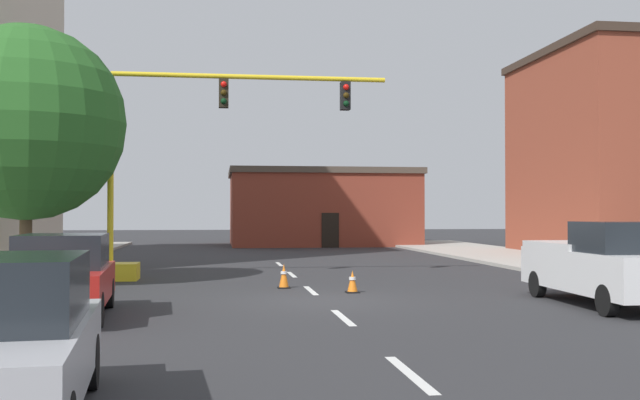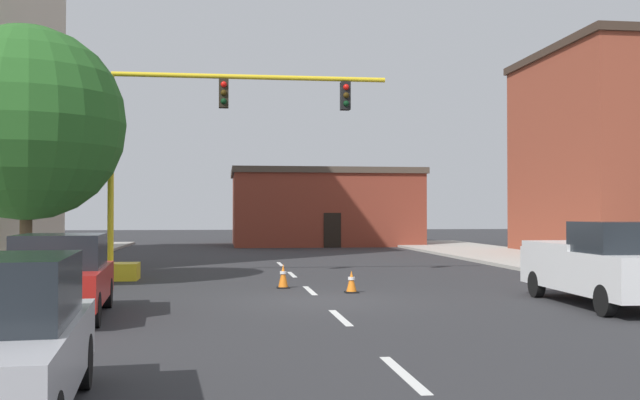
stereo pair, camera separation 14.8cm
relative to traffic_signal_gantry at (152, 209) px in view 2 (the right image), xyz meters
name	(u,v)px [view 2 (the right image)]	position (x,y,z in m)	size (l,w,h in m)	color
ground_plane	(321,301)	(4.74, -6.62, -2.30)	(160.00, 160.00, 0.00)	#2D2D30
sidewalk_right	(602,269)	(16.39, 1.38, -2.23)	(6.00, 56.00, 0.14)	#B2ADA3
lane_stripe_seg_1	(404,374)	(4.74, -15.12, -2.30)	(0.16, 2.40, 0.01)	silver
lane_stripe_seg_2	(340,318)	(4.74, -9.62, -2.30)	(0.16, 2.40, 0.01)	silver
lane_stripe_seg_3	(310,290)	(4.74, -4.12, -2.30)	(0.16, 2.40, 0.01)	silver
lane_stripe_seg_4	(292,275)	(4.74, 1.38, -2.30)	(0.16, 2.40, 0.01)	silver
lane_stripe_seg_5	(280,264)	(4.74, 6.88, -2.30)	(0.16, 2.40, 0.01)	silver
building_brick_center	(323,207)	(9.17, 26.13, 0.28)	(12.61, 9.16, 5.14)	brown
traffic_signal_gantry	(152,209)	(0.00, 0.00, 0.00)	(10.04, 1.20, 6.83)	yellow
tree_left_near	(27,123)	(-3.53, -1.82, 2.57)	(5.84, 5.84, 7.80)	brown
pickup_truck_white	(605,264)	(11.23, -8.47, -1.33)	(2.13, 5.45, 1.99)	white
sedan_red_mid_left	(60,275)	(-1.07, -8.85, -1.41)	(2.17, 4.62, 1.74)	#B21E19
traffic_cone_roadside_a	(351,282)	(5.80, -4.85, -2.00)	(0.36, 0.36, 0.61)	black
traffic_cone_roadside_b	(283,276)	(4.04, -3.37, -1.95)	(0.36, 0.36, 0.71)	black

